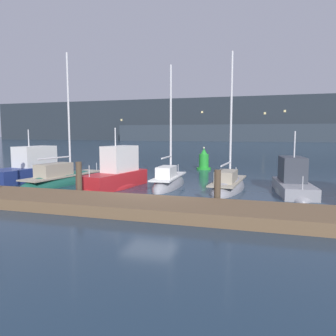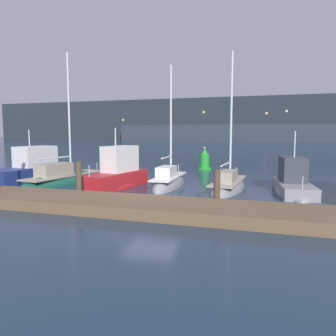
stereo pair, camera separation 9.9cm
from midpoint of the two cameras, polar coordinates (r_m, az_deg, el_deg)
ground_plane at (r=15.76m, az=-3.00°, el=-5.42°), size 400.00×400.00×0.00m
dock at (r=13.46m, az=-6.72°, el=-6.48°), size 29.40×2.80×0.45m
mooring_pile_1 at (r=16.34m, az=-15.09°, el=-2.06°), size 0.28×0.28×1.77m
mooring_pile_2 at (r=13.98m, az=8.69°, el=-3.60°), size 0.28×0.28×1.61m
motorboat_berth_1 at (r=24.03m, az=-22.70°, el=-0.93°), size 2.83×6.36×4.02m
sailboat_berth_2 at (r=21.45m, az=-17.52°, el=-2.28°), size 2.68×7.24×8.83m
motorboat_berth_3 at (r=19.22m, az=-8.89°, el=-2.04°), size 2.53×5.48×4.06m
sailboat_berth_4 at (r=19.35m, az=0.31°, el=-2.91°), size 1.64×5.33×7.87m
sailboat_berth_5 at (r=18.64m, az=10.58°, el=-3.38°), size 1.96×5.83×8.35m
motorboat_berth_6 at (r=18.46m, az=21.09°, el=-3.13°), size 2.28×5.20×3.81m
channel_buoy at (r=28.45m, az=6.47°, el=1.20°), size 1.24×1.24×1.96m
hillside_backdrop at (r=136.79m, az=16.23°, el=7.88°), size 240.00×23.00×17.15m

